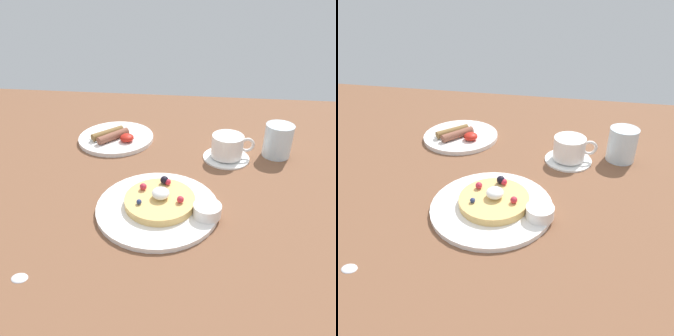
{
  "view_description": "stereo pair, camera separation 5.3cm",
  "coord_description": "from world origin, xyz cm",
  "views": [
    {
      "loc": [
        13.9,
        -65.31,
        44.39
      ],
      "look_at": [
        6.15,
        1.08,
        4.0
      ],
      "focal_mm": 35.61,
      "sensor_mm": 36.0,
      "label": 1
    },
    {
      "loc": [
        19.1,
        -64.5,
        44.39
      ],
      "look_at": [
        6.15,
        1.08,
        4.0
      ],
      "focal_mm": 35.61,
      "sensor_mm": 36.0,
      "label": 2
    }
  ],
  "objects": [
    {
      "name": "ground_plane",
      "position": [
        0.0,
        0.0,
        -1.5
      ],
      "size": [
        199.81,
        128.83,
        3.0
      ],
      "primitive_type": "cube",
      "color": "brown"
    },
    {
      "name": "breakfast_plate",
      "position": [
        -11.88,
        22.12,
        0.61
      ],
      "size": [
        22.07,
        22.07,
        1.23
      ],
      "primitive_type": "cylinder",
      "color": "white",
      "rests_on": "ground_plane"
    },
    {
      "name": "pancake_plate",
      "position": [
        5.17,
        -9.57,
        0.55
      ],
      "size": [
        26.09,
        26.09,
        1.09
      ],
      "primitive_type": "cylinder",
      "color": "white",
      "rests_on": "ground_plane"
    },
    {
      "name": "fried_breakfast",
      "position": [
        -12.54,
        20.16,
        2.23
      ],
      "size": [
        13.31,
        10.59,
        2.48
      ],
      "color": "brown",
      "rests_on": "breakfast_plate"
    },
    {
      "name": "coffee_cup",
      "position": [
        20.58,
        14.54,
        3.93
      ],
      "size": [
        11.38,
        8.33,
        5.88
      ],
      "color": "white",
      "rests_on": "coffee_saucer"
    },
    {
      "name": "pancake_with_berries",
      "position": [
        5.61,
        -8.98,
        2.17
      ],
      "size": [
        15.05,
        15.05,
        3.92
      ],
      "color": "#E0B365",
      "rests_on": "pancake_plate"
    },
    {
      "name": "coffee_saucer",
      "position": [
        20.42,
        14.53,
        0.44
      ],
      "size": [
        12.42,
        12.42,
        0.89
      ],
      "primitive_type": "cylinder",
      "color": "white",
      "rests_on": "ground_plane"
    },
    {
      "name": "water_glass",
      "position": [
        33.95,
        17.94,
        4.48
      ],
      "size": [
        7.44,
        7.44,
        8.97
      ],
      "primitive_type": "cylinder",
      "color": "silver",
      "rests_on": "ground_plane"
    },
    {
      "name": "syrup_ramekin",
      "position": [
        15.62,
        -11.73,
        2.41
      ],
      "size": [
        5.72,
        5.72,
        2.56
      ],
      "color": "white",
      "rests_on": "pancake_plate"
    }
  ]
}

